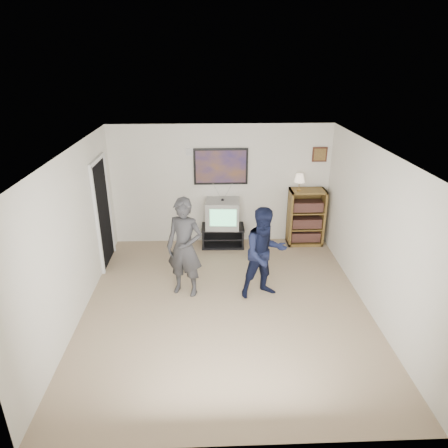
{
  "coord_description": "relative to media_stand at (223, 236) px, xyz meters",
  "views": [
    {
      "loc": [
        -0.24,
        -5.39,
        3.74
      ],
      "look_at": [
        -0.01,
        0.68,
        1.15
      ],
      "focal_mm": 32.0,
      "sensor_mm": 36.0,
      "label": 1
    }
  ],
  "objects": [
    {
      "name": "crt_television",
      "position": [
        -0.0,
        0.0,
        0.51
      ],
      "size": [
        0.71,
        0.62,
        0.57
      ],
      "primitive_type": null,
      "rotation": [
        0.0,
        0.0,
        -0.07
      ],
      "color": "gray",
      "rests_on": "media_stand"
    },
    {
      "name": "person_tall",
      "position": [
        -0.69,
        -1.79,
        0.62
      ],
      "size": [
        0.72,
        0.59,
        1.69
      ],
      "primitive_type": "imported",
      "rotation": [
        0.0,
        0.0,
        -0.34
      ],
      "color": "#2C2C2E",
      "rests_on": "room_shell"
    },
    {
      "name": "table_lamp",
      "position": [
        1.55,
        0.04,
        1.15
      ],
      "size": [
        0.21,
        0.21,
        0.34
      ],
      "primitive_type": null,
      "color": "beige",
      "rests_on": "bookshelf"
    },
    {
      "name": "controller_right",
      "position": [
        0.59,
        -1.7,
        0.82
      ],
      "size": [
        0.07,
        0.14,
        0.04
      ],
      "primitive_type": "cube",
      "rotation": [
        0.0,
        0.0,
        -0.24
      ],
      "color": "white",
      "rests_on": "person_short"
    },
    {
      "name": "poster",
      "position": [
        -0.03,
        0.25,
        1.43
      ],
      "size": [
        1.1,
        0.03,
        0.75
      ],
      "primitive_type": "cube",
      "color": "black",
      "rests_on": "room_shell"
    },
    {
      "name": "small_picture",
      "position": [
        1.97,
        0.25,
        1.66
      ],
      "size": [
        0.3,
        0.03,
        0.3
      ],
      "primitive_type": "cube",
      "color": "black",
      "rests_on": "room_shell"
    },
    {
      "name": "air_vent",
      "position": [
        -0.58,
        0.25,
        1.73
      ],
      "size": [
        0.28,
        0.02,
        0.14
      ],
      "primitive_type": "cube",
      "color": "white",
      "rests_on": "room_shell"
    },
    {
      "name": "room_shell",
      "position": [
        -0.03,
        -1.88,
        1.03
      ],
      "size": [
        4.51,
        5.0,
        2.51
      ],
      "color": "#95785F",
      "rests_on": "ground"
    },
    {
      "name": "bookshelf",
      "position": [
        1.74,
        0.05,
        0.38
      ],
      "size": [
        0.73,
        0.42,
        1.2
      ],
      "primitive_type": null,
      "color": "brown",
      "rests_on": "room_shell"
    },
    {
      "name": "media_stand",
      "position": [
        0.0,
        0.0,
        0.0
      ],
      "size": [
        0.89,
        0.51,
        0.44
      ],
      "rotation": [
        0.0,
        0.0,
        -0.02
      ],
      "color": "black",
      "rests_on": "room_shell"
    },
    {
      "name": "controller_left",
      "position": [
        -0.71,
        -1.6,
        1.02
      ],
      "size": [
        0.04,
        0.12,
        0.03
      ],
      "primitive_type": "cube",
      "rotation": [
        0.0,
        0.0,
        -0.04
      ],
      "color": "white",
      "rests_on": "person_tall"
    },
    {
      "name": "doorway",
      "position": [
        -2.27,
        -0.63,
        0.78
      ],
      "size": [
        0.03,
        0.85,
        2.0
      ],
      "primitive_type": "cube",
      "color": "black",
      "rests_on": "room_shell"
    },
    {
      "name": "person_short",
      "position": [
        0.61,
        -1.91,
        0.56
      ],
      "size": [
        0.89,
        0.78,
        1.56
      ],
      "primitive_type": "imported",
      "rotation": [
        0.0,
        0.0,
        0.28
      ],
      "color": "black",
      "rests_on": "room_shell"
    }
  ]
}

